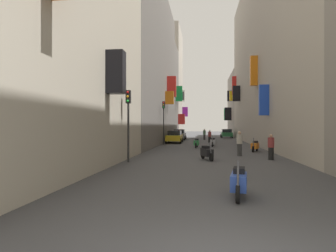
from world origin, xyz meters
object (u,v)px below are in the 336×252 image
(scooter_black, at_px, (207,152))
(scooter_silver, at_px, (213,142))
(pedestrian_near_right, at_px, (271,147))
(pedestrian_mid_street, at_px, (204,134))
(parked_car_green, at_px, (227,133))
(traffic_light_far_corner, at_px, (164,116))
(traffic_light_near_corner, at_px, (128,113))
(parked_car_yellow, at_px, (175,136))
(scooter_green, at_px, (196,143))
(scooter_blue, at_px, (239,182))
(scooter_orange, at_px, (255,146))
(pedestrian_crossing, at_px, (210,137))
(parked_car_grey, at_px, (179,134))
(pedestrian_near_left, at_px, (239,144))

(scooter_black, bearing_deg, scooter_silver, 86.27)
(pedestrian_near_right, xyz_separation_m, pedestrian_mid_street, (-3.97, 24.08, 0.01))
(parked_car_green, xyz_separation_m, traffic_light_far_corner, (-8.22, -18.89, 2.40))
(parked_car_green, bearing_deg, traffic_light_near_corner, -103.83)
(parked_car_yellow, distance_m, scooter_green, 7.67)
(scooter_blue, height_order, scooter_silver, same)
(parked_car_yellow, bearing_deg, scooter_silver, -51.62)
(scooter_silver, bearing_deg, scooter_blue, -89.75)
(scooter_orange, distance_m, scooter_blue, 15.44)
(scooter_orange, distance_m, pedestrian_mid_street, 18.92)
(parked_car_green, distance_m, pedestrian_crossing, 14.73)
(parked_car_grey, relative_size, scooter_silver, 2.28)
(parked_car_grey, height_order, scooter_blue, parked_car_grey)
(scooter_orange, relative_size, pedestrian_crossing, 1.18)
(parked_car_yellow, xyz_separation_m, scooter_blue, (4.51, -25.82, -0.31))
(parked_car_green, distance_m, pedestrian_near_right, 31.30)
(scooter_green, xyz_separation_m, traffic_light_far_corner, (-3.63, 3.24, 2.72))
(scooter_blue, bearing_deg, scooter_green, 95.15)
(scooter_green, height_order, scooter_silver, same)
(parked_car_green, height_order, scooter_silver, parked_car_green)
(parked_car_grey, xyz_separation_m, scooter_green, (2.86, -14.52, -0.34))
(scooter_black, distance_m, pedestrian_near_left, 3.51)
(parked_car_green, xyz_separation_m, traffic_light_near_corner, (-8.22, -33.41, 2.04))
(pedestrian_crossing, distance_m, traffic_light_far_corner, 7.18)
(scooter_orange, height_order, scooter_silver, same)
(scooter_silver, xyz_separation_m, pedestrian_mid_street, (-0.80, 13.38, 0.33))
(scooter_black, relative_size, traffic_light_far_corner, 0.38)
(scooter_green, relative_size, scooter_silver, 1.07)
(parked_car_green, xyz_separation_m, pedestrian_crossing, (-3.17, -14.38, -0.02))
(pedestrian_crossing, bearing_deg, parked_car_green, 77.56)
(parked_car_yellow, relative_size, scooter_orange, 2.33)
(parked_car_yellow, bearing_deg, parked_car_green, 63.71)
(scooter_orange, xyz_separation_m, traffic_light_far_corner, (-8.43, 6.81, 2.72))
(pedestrian_near_right, relative_size, traffic_light_far_corner, 0.33)
(parked_car_green, distance_m, traffic_light_near_corner, 34.47)
(pedestrian_mid_street, bearing_deg, pedestrian_near_right, -80.63)
(scooter_blue, bearing_deg, traffic_light_far_corner, 103.61)
(parked_car_green, relative_size, traffic_light_near_corner, 0.95)
(parked_car_yellow, xyz_separation_m, pedestrian_near_right, (7.60, -16.28, 0.00))
(parked_car_green, xyz_separation_m, scooter_orange, (0.21, -25.71, -0.32))
(pedestrian_near_right, height_order, pedestrian_mid_street, pedestrian_mid_street)
(parked_car_green, relative_size, pedestrian_crossing, 2.54)
(parked_car_yellow, distance_m, scooter_orange, 13.14)
(scooter_silver, bearing_deg, parked_car_yellow, 128.38)
(parked_car_green, relative_size, scooter_black, 2.19)
(scooter_silver, bearing_deg, traffic_light_near_corner, -112.22)
(scooter_blue, bearing_deg, scooter_black, 95.24)
(scooter_silver, height_order, pedestrian_near_left, pedestrian_near_left)
(scooter_orange, height_order, pedestrian_mid_street, pedestrian_mid_street)
(parked_car_green, xyz_separation_m, scooter_green, (-4.59, -22.14, -0.32))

